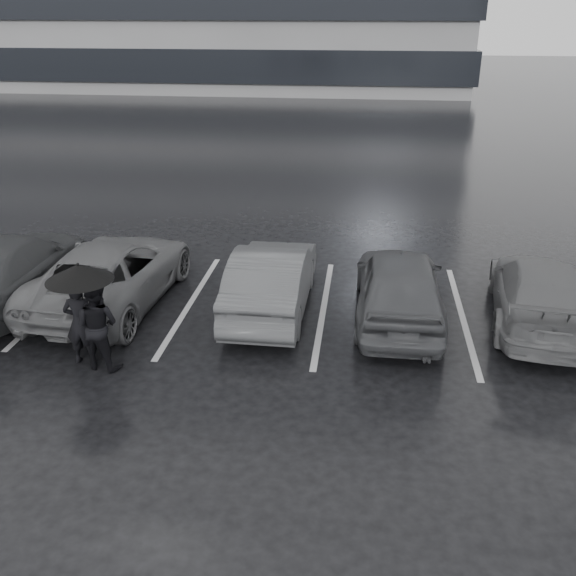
{
  "coord_description": "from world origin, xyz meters",
  "views": [
    {
      "loc": [
        1.34,
        -9.41,
        5.71
      ],
      "look_at": [
        0.05,
        1.0,
        1.1
      ],
      "focal_mm": 40.0,
      "sensor_mm": 36.0,
      "label": 1
    }
  ],
  "objects_px": {
    "car_west_b": "(111,272)",
    "pedestrian_left": "(81,323)",
    "car_west_c": "(10,268)",
    "pedestrian_right": "(97,325)",
    "car_east": "(541,292)",
    "car_west_a": "(272,279)",
    "car_main": "(399,285)"
  },
  "relations": [
    {
      "from": "car_main",
      "to": "car_west_b",
      "type": "height_order",
      "value": "car_main"
    },
    {
      "from": "car_east",
      "to": "pedestrian_right",
      "type": "distance_m",
      "value": 8.3
    },
    {
      "from": "car_west_a",
      "to": "car_west_b",
      "type": "distance_m",
      "value": 3.36
    },
    {
      "from": "car_west_b",
      "to": "pedestrian_left",
      "type": "relative_size",
      "value": 3.13
    },
    {
      "from": "car_west_b",
      "to": "car_west_c",
      "type": "distance_m",
      "value": 2.16
    },
    {
      "from": "car_west_a",
      "to": "car_west_b",
      "type": "relative_size",
      "value": 0.86
    },
    {
      "from": "car_west_a",
      "to": "pedestrian_right",
      "type": "bearing_deg",
      "value": 45.66
    },
    {
      "from": "car_east",
      "to": "pedestrian_left",
      "type": "height_order",
      "value": "pedestrian_left"
    },
    {
      "from": "car_main",
      "to": "car_west_a",
      "type": "xyz_separation_m",
      "value": [
        -2.54,
        0.11,
        -0.03
      ]
    },
    {
      "from": "car_west_b",
      "to": "pedestrian_right",
      "type": "xyz_separation_m",
      "value": [
        0.77,
        -2.58,
        0.13
      ]
    },
    {
      "from": "pedestrian_left",
      "to": "car_main",
      "type": "bearing_deg",
      "value": -159.88
    },
    {
      "from": "car_main",
      "to": "car_east",
      "type": "height_order",
      "value": "car_main"
    },
    {
      "from": "car_main",
      "to": "car_west_b",
      "type": "relative_size",
      "value": 0.87
    },
    {
      "from": "car_west_c",
      "to": "car_east",
      "type": "relative_size",
      "value": 1.11
    },
    {
      "from": "car_west_a",
      "to": "car_west_c",
      "type": "xyz_separation_m",
      "value": [
        -5.52,
        -0.17,
        0.03
      ]
    },
    {
      "from": "car_west_b",
      "to": "pedestrian_right",
      "type": "relative_size",
      "value": 3.02
    },
    {
      "from": "car_east",
      "to": "pedestrian_left",
      "type": "bearing_deg",
      "value": 25.42
    },
    {
      "from": "car_west_b",
      "to": "pedestrian_left",
      "type": "bearing_deg",
      "value": 103.43
    },
    {
      "from": "car_main",
      "to": "car_east",
      "type": "xyz_separation_m",
      "value": [
        2.73,
        0.18,
        -0.07
      ]
    },
    {
      "from": "car_main",
      "to": "car_east",
      "type": "bearing_deg",
      "value": -176.43
    },
    {
      "from": "car_main",
      "to": "pedestrian_left",
      "type": "distance_m",
      "value": 5.98
    },
    {
      "from": "car_west_b",
      "to": "pedestrian_left",
      "type": "distance_m",
      "value": 2.53
    },
    {
      "from": "car_west_b",
      "to": "car_east",
      "type": "relative_size",
      "value": 1.09
    },
    {
      "from": "car_west_c",
      "to": "car_east",
      "type": "height_order",
      "value": "car_west_c"
    },
    {
      "from": "car_west_b",
      "to": "pedestrian_right",
      "type": "height_order",
      "value": "pedestrian_right"
    },
    {
      "from": "car_west_a",
      "to": "car_west_b",
      "type": "bearing_deg",
      "value": 1.0
    },
    {
      "from": "car_main",
      "to": "pedestrian_right",
      "type": "height_order",
      "value": "pedestrian_right"
    },
    {
      "from": "car_west_b",
      "to": "car_west_c",
      "type": "relative_size",
      "value": 0.98
    },
    {
      "from": "car_main",
      "to": "pedestrian_right",
      "type": "xyz_separation_m",
      "value": [
        -5.12,
        -2.52,
        0.08
      ]
    },
    {
      "from": "car_main",
      "to": "pedestrian_left",
      "type": "relative_size",
      "value": 2.73
    },
    {
      "from": "car_west_c",
      "to": "car_east",
      "type": "bearing_deg",
      "value": 178.43
    },
    {
      "from": "car_west_c",
      "to": "pedestrian_right",
      "type": "relative_size",
      "value": 3.07
    }
  ]
}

